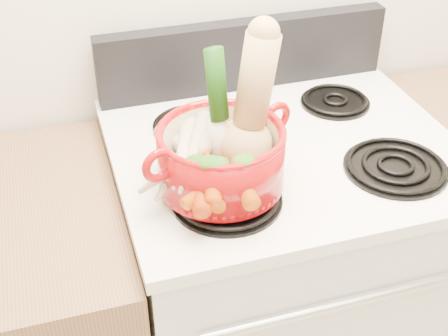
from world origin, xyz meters
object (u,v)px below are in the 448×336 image
object	(u,v)px
dutch_oven	(221,158)
leek	(218,110)
squash	(250,102)
stove_body	(275,295)

from	to	relation	value
dutch_oven	leek	bearing A→B (deg)	63.65
dutch_oven	squash	xyz separation A→B (m)	(0.06, 0.02, 0.11)
leek	squash	bearing A→B (deg)	-23.40
stove_body	dutch_oven	xyz separation A→B (m)	(-0.19, -0.12, 0.57)
dutch_oven	leek	distance (m)	0.10
squash	leek	distance (m)	0.06
stove_body	leek	bearing A→B (deg)	-153.46
squash	leek	size ratio (longest dim) A/B	1.09
dutch_oven	stove_body	bearing A→B (deg)	12.34
stove_body	squash	size ratio (longest dim) A/B	3.22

